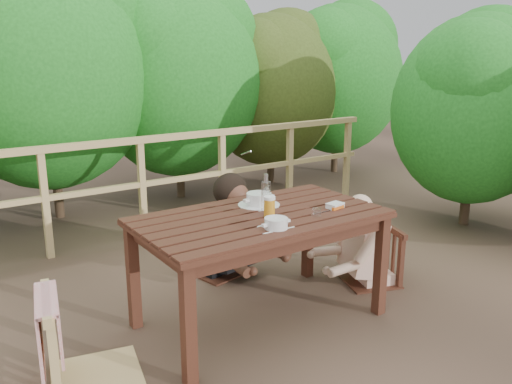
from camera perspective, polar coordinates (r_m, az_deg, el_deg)
ground at (r=3.81m, az=0.44°, el=-13.38°), size 60.00×60.00×0.00m
table at (r=3.64m, az=0.45°, el=-8.21°), size 1.61×0.91×0.74m
chair_left at (r=3.09m, az=-17.25°, el=-10.50°), size 0.61×0.61×1.03m
chair_far at (r=4.41m, az=-4.04°, el=-2.96°), size 0.53×0.53×0.91m
chair_right at (r=4.31m, az=12.18°, el=-4.14°), size 0.53×0.53×0.84m
woman at (r=4.37m, az=-4.23°, el=-0.34°), size 0.65×0.75×1.32m
diner_right at (r=4.28m, az=12.58°, el=-1.83°), size 0.72×0.65×1.19m
railing at (r=5.28m, az=-12.01°, el=0.34°), size 5.60×0.10×1.01m
hedge_row at (r=6.39m, az=-13.58°, el=15.36°), size 6.60×1.60×3.80m
soup_near at (r=3.23m, az=2.15°, el=-3.46°), size 0.24×0.24×0.08m
soup_far at (r=3.72m, az=0.31°, el=-0.84°), size 0.29×0.29×0.10m
beer_glass at (r=3.46m, az=1.44°, el=-1.65°), size 0.08×0.08×0.15m
bottle at (r=3.56m, az=1.06°, el=-0.16°), size 0.06×0.06×0.27m
tumbler at (r=3.48m, az=6.47°, el=-2.28°), size 0.06×0.06×0.07m
butter_tub at (r=3.69m, az=8.41°, el=-1.54°), size 0.13×0.10×0.05m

